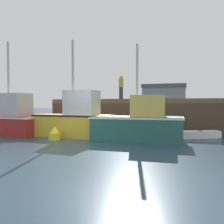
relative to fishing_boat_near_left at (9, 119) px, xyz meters
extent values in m
cube|color=#283D4C|center=(4.99, -2.20, -0.85)|extent=(120.00, 160.00, 0.10)
cube|color=brown|center=(6.68, 5.26, 1.01)|extent=(10.65, 6.04, 0.25)
cube|color=#433527|center=(6.68, 2.36, 0.05)|extent=(10.65, 0.24, 1.68)
cylinder|color=#433527|center=(1.75, 2.46, 0.05)|extent=(0.33, 0.33, 1.68)
cylinder|color=#433527|center=(6.68, 2.46, 0.05)|extent=(0.33, 0.33, 1.68)
cylinder|color=#433527|center=(3.48, 8.07, 0.05)|extent=(0.33, 0.33, 1.68)
cylinder|color=#433527|center=(9.87, 8.07, 0.05)|extent=(0.33, 0.33, 1.68)
cylinder|color=#433527|center=(4.22, 2.46, 0.05)|extent=(4.97, 0.17, 1.50)
cube|color=maroon|center=(0.01, -0.01, -0.31)|extent=(4.36, 2.27, 0.98)
cube|color=silver|center=(0.01, -0.01, 0.13)|extent=(4.45, 2.32, 0.08)
cube|color=#B2B7BC|center=(0.52, -0.09, 0.79)|extent=(1.59, 1.37, 1.23)
cylinder|color=#B7B7BC|center=(0.01, -0.01, 2.81)|extent=(0.12, 0.12, 2.81)
sphere|color=orange|center=(-1.44, 0.96, 0.44)|extent=(0.47, 0.47, 0.47)
cube|color=gold|center=(3.91, -0.11, -0.24)|extent=(4.04, 1.64, 1.11)
cube|color=black|center=(3.91, -0.11, 0.27)|extent=(4.12, 1.67, 0.08)
cube|color=#B2B7BC|center=(4.40, -0.16, 0.90)|extent=(1.60, 1.21, 1.17)
cylinder|color=#B7B7BC|center=(3.91, -0.11, 2.73)|extent=(0.12, 0.12, 2.48)
cube|color=#23564C|center=(7.21, -0.63, -0.25)|extent=(3.84, 1.62, 1.09)
cube|color=silver|center=(7.21, -0.63, 0.24)|extent=(3.92, 1.65, 0.08)
cube|color=gold|center=(7.68, -0.62, 0.75)|extent=(1.39, 1.20, 0.91)
cylinder|color=#B7B7BC|center=(7.21, -0.63, 2.31)|extent=(0.11, 0.11, 2.21)
cube|color=white|center=(9.87, 1.23, -0.62)|extent=(2.04, 1.37, 0.35)
cube|color=#7F6647|center=(9.87, 1.23, -0.43)|extent=(0.31, 0.51, 0.04)
cylinder|color=#2D3342|center=(4.80, 6.05, 1.60)|extent=(0.29, 0.29, 0.94)
cylinder|color=#9E9333|center=(4.80, 6.05, 2.41)|extent=(0.34, 0.34, 0.66)
sphere|color=tan|center=(4.80, 6.05, 2.85)|extent=(0.22, 0.22, 0.22)
cube|color=gray|center=(6.64, 26.18, 1.23)|extent=(6.05, 6.01, 4.05)
cube|color=#494C4F|center=(6.64, 26.18, 3.51)|extent=(6.29, 6.25, 0.50)
cylinder|color=yellow|center=(3.51, -1.18, -0.64)|extent=(0.58, 0.58, 0.32)
cone|color=yellow|center=(3.51, -1.18, -0.33)|extent=(0.46, 0.46, 0.29)
camera|label=1|loc=(9.01, -10.65, 0.82)|focal=37.47mm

